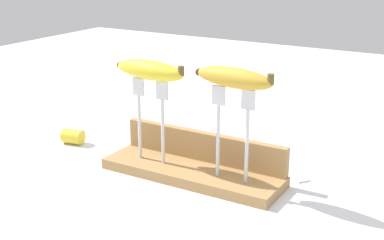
% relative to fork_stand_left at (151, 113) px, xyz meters
% --- Properties ---
extents(ground_plane, '(3.00, 3.00, 0.00)m').
position_rel_fork_stand_left_xyz_m(ground_plane, '(0.09, 0.01, -0.12)').
color(ground_plane, silver).
extents(wooden_board, '(0.37, 0.11, 0.02)m').
position_rel_fork_stand_left_xyz_m(wooden_board, '(0.09, 0.01, -0.11)').
color(wooden_board, '#A87F4C').
rests_on(wooden_board, ground).
extents(board_backstop, '(0.36, 0.02, 0.06)m').
position_rel_fork_stand_left_xyz_m(board_backstop, '(0.09, 0.06, -0.07)').
color(board_backstop, '#A87F4C').
rests_on(board_backstop, wooden_board).
extents(fork_stand_left, '(0.08, 0.01, 0.17)m').
position_rel_fork_stand_left_xyz_m(fork_stand_left, '(0.00, 0.00, 0.00)').
color(fork_stand_left, silver).
rests_on(fork_stand_left, wooden_board).
extents(fork_stand_right, '(0.09, 0.01, 0.18)m').
position_rel_fork_stand_left_xyz_m(fork_stand_right, '(0.18, 0.00, 0.00)').
color(fork_stand_right, silver).
rests_on(fork_stand_right, wooden_board).
extents(banana_raised_left, '(0.17, 0.06, 0.04)m').
position_rel_fork_stand_left_xyz_m(banana_raised_left, '(-0.00, 0.00, 0.09)').
color(banana_raised_left, yellow).
rests_on(banana_raised_left, fork_stand_left).
extents(banana_raised_right, '(0.17, 0.06, 0.04)m').
position_rel_fork_stand_left_xyz_m(banana_raised_right, '(0.18, 0.00, 0.09)').
color(banana_raised_right, gold).
rests_on(banana_raised_right, fork_stand_right).
extents(fork_fallen_near, '(0.16, 0.13, 0.01)m').
position_rel_fork_stand_left_xyz_m(fork_fallen_near, '(0.24, 0.14, -0.12)').
color(fork_fallen_near, silver).
rests_on(fork_fallen_near, ground).
extents(banana_chunk_near, '(0.05, 0.04, 0.03)m').
position_rel_fork_stand_left_xyz_m(banana_chunk_near, '(-0.25, 0.03, -0.11)').
color(banana_chunk_near, yellow).
rests_on(banana_chunk_near, ground).
extents(wire_coil, '(0.10, 0.10, 0.00)m').
position_rel_fork_stand_left_xyz_m(wire_coil, '(-0.13, 0.21, -0.12)').
color(wire_coil, red).
rests_on(wire_coil, ground).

